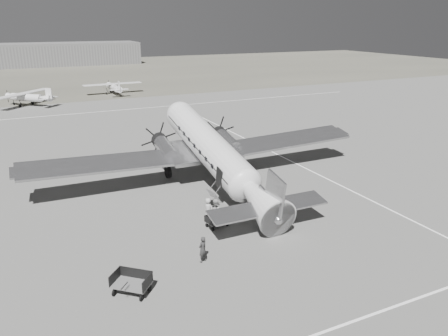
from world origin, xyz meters
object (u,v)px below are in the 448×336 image
(hangar_main, at_px, (68,54))
(light_plane_right, at_px, (114,88))
(ramp_agent, at_px, (216,212))
(baggage_cart_far, at_px, (131,284))
(baggage_cart_near, at_px, (217,221))
(dc3_airliner, at_px, (213,153))
(light_plane_left, at_px, (27,99))
(passenger, at_px, (208,208))
(ground_crew, at_px, (203,249))

(hangar_main, bearing_deg, light_plane_right, -89.85)
(hangar_main, height_order, ramp_agent, hangar_main)
(hangar_main, height_order, baggage_cart_far, hangar_main)
(baggage_cart_near, bearing_deg, light_plane_right, 72.43)
(light_plane_right, distance_m, baggage_cart_near, 58.54)
(dc3_airliner, relative_size, light_plane_left, 2.60)
(baggage_cart_far, distance_m, ramp_agent, 8.63)
(dc3_airliner, bearing_deg, baggage_cart_near, -111.90)
(hangar_main, height_order, dc3_airliner, hangar_main)
(light_plane_left, bearing_deg, hangar_main, 31.15)
(light_plane_right, bearing_deg, hangar_main, 87.83)
(passenger, bearing_deg, light_plane_left, 18.37)
(dc3_airliner, distance_m, light_plane_left, 47.07)
(light_plane_left, height_order, ramp_agent, light_plane_left)
(ground_crew, height_order, passenger, ground_crew)
(light_plane_left, relative_size, baggage_cart_far, 5.88)
(hangar_main, height_order, passenger, hangar_main)
(baggage_cart_far, bearing_deg, passenger, 84.17)
(hangar_main, xyz_separation_m, dc3_airliner, (-2.57, -115.75, -0.47))
(dc3_airliner, bearing_deg, baggage_cart_far, -129.03)
(light_plane_left, xyz_separation_m, passenger, (9.45, -50.80, -0.45))
(light_plane_right, distance_m, ground_crew, 62.50)
(light_plane_right, distance_m, baggage_cart_far, 64.46)
(hangar_main, height_order, ground_crew, hangar_main)
(baggage_cart_far, bearing_deg, light_plane_left, 133.84)
(ground_crew, xyz_separation_m, ramp_agent, (2.56, 3.86, 0.18))
(dc3_airliner, bearing_deg, light_plane_right, 87.43)
(baggage_cart_far, distance_m, passenger, 9.46)
(ramp_agent, height_order, passenger, ramp_agent)
(ramp_agent, bearing_deg, light_plane_left, -3.00)
(ground_crew, bearing_deg, light_plane_left, -107.92)
(baggage_cart_far, relative_size, ramp_agent, 1.01)
(baggage_cart_near, xyz_separation_m, passenger, (0.01, 1.47, 0.31))
(light_plane_left, relative_size, ground_crew, 7.37)
(light_plane_left, relative_size, passenger, 7.79)
(baggage_cart_near, bearing_deg, baggage_cart_far, -156.47)
(hangar_main, relative_size, baggage_cart_near, 27.70)
(baggage_cart_near, bearing_deg, hangar_main, 75.37)
(hangar_main, bearing_deg, baggage_cart_far, -95.51)
(hangar_main, bearing_deg, passenger, -92.54)
(light_plane_right, bearing_deg, light_plane_left, -160.52)
(baggage_cart_near, bearing_deg, passenger, 77.40)
(dc3_airliner, height_order, light_plane_right, dc3_airliner)
(hangar_main, height_order, baggage_cart_near, hangar_main)
(baggage_cart_near, bearing_deg, dc3_airliner, 55.50)
(hangar_main, relative_size, ramp_agent, 21.89)
(baggage_cart_near, distance_m, baggage_cart_far, 8.52)
(dc3_airliner, bearing_deg, hangar_main, 89.21)
(light_plane_right, height_order, baggage_cart_near, light_plane_right)
(dc3_airliner, xyz_separation_m, light_plane_right, (2.74, 51.42, -1.72))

